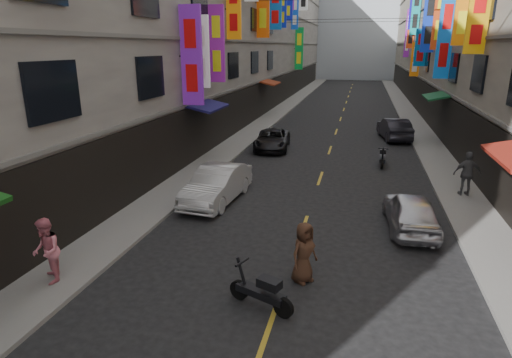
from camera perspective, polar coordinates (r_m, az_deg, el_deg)
The scene contains 15 objects.
sidewalk_left at distance 38.92m, azimuth 2.28°, elevation 8.43°, with size 2.00×90.00×0.12m, color slate.
sidewalk_right at distance 38.40m, azimuth 20.25°, elevation 7.27°, with size 2.00×90.00×0.12m, color slate.
building_row_left at distance 40.23m, azimuth -6.60°, elevation 22.09°, with size 10.14×90.00×19.00m.
haze_block at distance 87.84m, azimuth 13.50°, elevation 20.07°, with size 18.00×8.00×22.00m, color #A5AEB8.
street_awnings at distance 22.09m, azimuth 6.13°, elevation 9.29°, with size 13.99×35.20×0.41m.
lane_markings at distance 35.24m, azimuth 10.95°, elevation 7.12°, with size 0.12×80.20×0.01m.
scooter_crossing at distance 10.52m, azimuth 0.76°, elevation -14.82°, with size 1.71×0.84×1.14m.
scooter_far_right at distance 23.45m, azimuth 16.52°, elevation 2.76°, with size 0.50×1.80×1.14m.
car_left_mid at distance 17.26m, azimuth -5.23°, elevation -0.72°, with size 1.53×4.38×1.44m, color silver.
car_left_far at distance 26.18m, azimuth 2.18°, elevation 5.27°, with size 1.96×4.25×1.18m, color black.
car_right_mid at distance 15.56m, azimuth 19.92°, elevation -4.04°, with size 1.54×3.82×1.30m, color silver.
car_right_far at distance 30.49m, azimuth 17.93°, elevation 6.40°, with size 1.52×4.36×1.44m, color #27262E.
pedestrian_lfar at distance 12.39m, azimuth -26.17°, elevation -8.61°, with size 0.85×0.58×1.75m, color pink.
pedestrian_rfar at distance 19.54m, azimuth 26.35°, elevation 0.66°, with size 1.08×0.62×1.85m, color #515254.
pedestrian_crossing at distance 11.48m, azimuth 6.40°, elevation -9.72°, with size 0.82×0.56×1.68m, color #43281A.
Camera 1 is at (1.66, 4.32, 6.03)m, focal length 30.00 mm.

